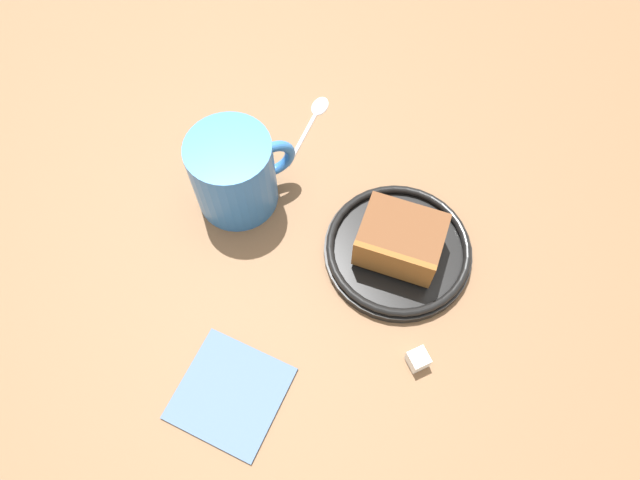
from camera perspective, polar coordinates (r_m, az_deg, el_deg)
ground_plane at (r=65.17cm, az=1.02°, el=2.21°), size 142.19×142.19×2.28cm
small_plate at (r=61.54cm, az=7.76°, el=-0.97°), size 15.78×15.78×1.91cm
cake_slice at (r=59.04cm, az=8.00°, el=-0.05°), size 10.03×8.99×5.06cm
tea_mug at (r=61.87cm, az=-8.49°, el=6.64°), size 11.25×8.98×9.47cm
teaspoon at (r=71.65cm, az=-0.53°, el=12.43°), size 5.61×10.65×0.80cm
folded_napkin at (r=57.37cm, az=-8.93°, el=-14.80°), size 12.96×12.96×0.60cm
sugar_cube at (r=57.63cm, az=9.73°, el=-11.63°), size 2.42×2.42×1.84cm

